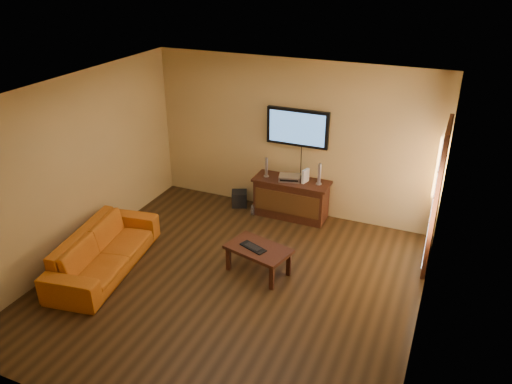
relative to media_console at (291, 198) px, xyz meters
The scene contains 14 objects.
ground_plane 2.27m from the media_console, 92.42° to the right, with size 5.00×5.00×0.00m, color black.
room_walls 2.10m from the media_console, 93.35° to the right, with size 5.00×5.00×5.00m.
french_door 2.52m from the media_console, 12.93° to the right, with size 0.07×1.02×2.22m.
media_console is the anchor object (origin of this frame).
television 1.24m from the media_console, 90.00° to the left, with size 1.08×0.08×0.64m.
coffee_table 1.81m from the media_console, 85.40° to the right, with size 1.00×0.74×0.42m.
sofa 3.25m from the media_console, 127.16° to the right, with size 2.07×0.60×0.81m, color #BE5E15.
speaker_left 0.68m from the media_console, behind, with size 0.09×0.09×0.34m.
speaker_right 0.70m from the media_console, ahead, with size 0.10×0.10×0.37m.
av_receiver 0.39m from the media_console, behind, with size 0.36×0.26×0.08m, color silver.
game_console 0.52m from the media_console, ahead, with size 0.05×0.17×0.24m, color white.
subwoofer 1.02m from the media_console, behind, with size 0.27×0.27×0.27m, color black.
bottle 0.72m from the media_console, 160.47° to the right, with size 0.07×0.07×0.21m.
keyboard 1.85m from the media_console, 87.52° to the right, with size 0.43×0.29×0.02m.
Camera 1 is at (2.58, -5.13, 4.22)m, focal length 35.00 mm.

